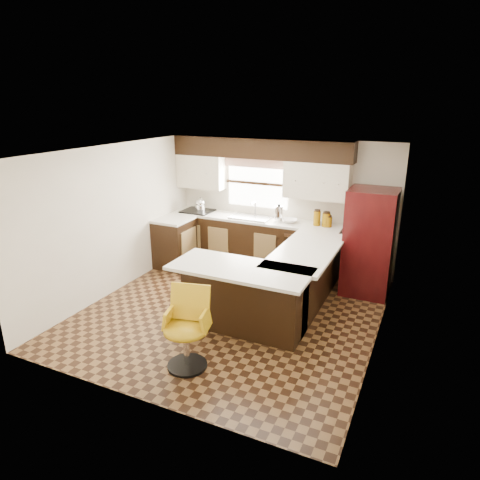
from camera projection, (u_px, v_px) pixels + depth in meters
The scene contains 30 objects.
floor at pixel (231, 312), 6.47m from camera, with size 4.40×4.40×0.00m, color #49301A.
ceiling at pixel (230, 151), 5.72m from camera, with size 4.40×4.40×0.00m, color silver.
wall_back at pixel (282, 204), 7.99m from camera, with size 4.40×4.40×0.00m, color beige.
wall_front at pixel (133, 298), 4.20m from camera, with size 4.40×4.40×0.00m, color beige.
wall_left at pixel (115, 220), 6.93m from camera, with size 4.40×4.40×0.00m, color beige.
wall_right at pixel (384, 258), 5.25m from camera, with size 4.40×4.40×0.00m, color beige.
base_cab_back at pixel (254, 243), 8.14m from camera, with size 3.30×0.60×0.90m, color black.
base_cab_left at pixel (175, 243), 8.12m from camera, with size 0.60×0.70×0.90m, color black.
counter_back at pixel (254, 219), 8.00m from camera, with size 3.30×0.60×0.04m, color silver.
counter_left at pixel (174, 220), 7.97m from camera, with size 0.60×0.70×0.04m, color silver.
soffit at pixel (260, 148), 7.68m from camera, with size 3.40×0.35×0.36m, color black.
upper_cab_left at pixel (202, 171), 8.32m from camera, with size 0.94×0.35×0.64m, color beige.
upper_cab_right at pixel (317, 180), 7.40m from camera, with size 1.14×0.35×0.64m, color beige.
window_pane at pixel (258, 183), 8.06m from camera, with size 1.20×0.02×0.90m, color white.
valance at pixel (257, 163), 7.90m from camera, with size 1.30×0.06×0.18m, color #D19B93.
sink at pixel (251, 217), 7.99m from camera, with size 0.75×0.45×0.03m, color #B2B2B7.
dishwasher at pixel (299, 257), 7.51m from camera, with size 0.58×0.03×0.78m, color black.
cooktop at pixel (198, 211), 8.45m from camera, with size 0.58×0.50×0.03m, color black.
peninsula_long at pixel (302, 279), 6.51m from camera, with size 0.60×1.95×0.90m, color black.
peninsula_return at pixel (244, 299), 5.88m from camera, with size 1.65×0.60×0.90m, color black.
counter_pen_long at pixel (307, 251), 6.34m from camera, with size 0.84×1.95×0.04m, color silver.
counter_pen_return at pixel (240, 269), 5.66m from camera, with size 1.89×0.84×0.04m, color silver.
refrigerator at pixel (369, 242), 6.87m from camera, with size 0.75×0.72×1.74m, color #38090A.
bar_chair at pixel (186, 330), 4.99m from camera, with size 0.52×0.52×0.98m, color gold, non-canonical shape.
kettle at pixel (200, 204), 8.37m from camera, with size 0.20×0.20×0.27m, color silver, non-canonical shape.
percolator at pixel (279, 214), 7.75m from camera, with size 0.15×0.15×0.28m, color silver.
mixing_bowl at pixel (290, 221), 7.70m from camera, with size 0.27×0.27×0.07m, color white.
canister_large at pixel (317, 218), 7.49m from camera, with size 0.12×0.12×0.26m, color #845C05.
canister_med at pixel (326, 220), 7.43m from camera, with size 0.14×0.14×0.24m, color #845C05.
canister_small at pixel (328, 222), 7.42m from camera, with size 0.13×0.13×0.18m, color #845C05.
Camera 1 is at (2.56, -5.21, 3.06)m, focal length 32.00 mm.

